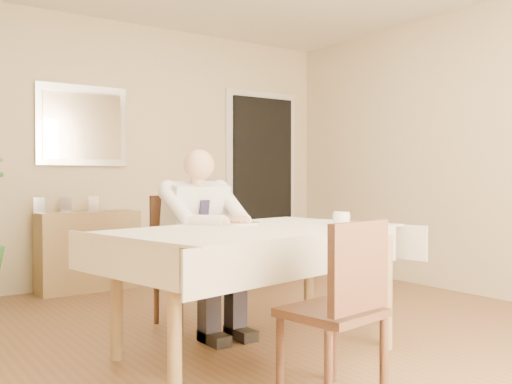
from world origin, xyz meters
TOP-DOWN VIEW (x-y plane):
  - room at (0.00, 0.00)m, footprint 5.00×5.02m
  - doorway at (1.55, 2.46)m, footprint 0.96×0.07m
  - mirror at (-0.54, 2.47)m, footprint 0.86×0.04m
  - dining_table at (-0.35, -0.16)m, footprint 1.91×1.35m
  - chair_far at (-0.35, 0.73)m, footprint 0.47×0.47m
  - chair_near at (-0.45, -1.00)m, footprint 0.46×0.47m
  - seated_man at (-0.35, 0.44)m, footprint 0.48×0.72m
  - plate at (-0.32, 0.08)m, footprint 0.26×0.26m
  - food at (-0.32, 0.08)m, footprint 0.14×0.14m
  - knife at (-0.28, 0.02)m, footprint 0.01×0.13m
  - fork at (-0.36, 0.02)m, footprint 0.01×0.13m
  - coffee_mug at (0.16, -0.34)m, footprint 0.14×0.14m
  - sideboard at (-0.54, 2.32)m, footprint 0.93×0.34m
  - photo_frame_left at (-0.98, 2.32)m, footprint 0.10×0.02m
  - photo_frame_center at (-0.72, 2.38)m, footprint 0.10×0.02m
  - photo_frame_right at (-0.48, 2.33)m, footprint 0.10×0.02m

SIDE VIEW (x-z plane):
  - sideboard at x=-0.54m, z-range 0.00..0.74m
  - chair_near at x=-0.45m, z-range 0.05..0.90m
  - chair_far at x=-0.35m, z-range 0.06..0.98m
  - dining_table at x=-0.35m, z-range 0.29..1.04m
  - seated_man at x=-0.35m, z-range 0.07..1.31m
  - plate at x=-0.32m, z-range 0.75..0.77m
  - knife at x=-0.28m, z-range 0.77..0.78m
  - fork at x=-0.36m, z-range 0.77..0.78m
  - food at x=-0.32m, z-range 0.76..0.81m
  - coffee_mug at x=0.16m, z-range 0.75..0.84m
  - photo_frame_left at x=-0.98m, z-range 0.74..0.88m
  - photo_frame_center at x=-0.72m, z-range 0.74..0.88m
  - photo_frame_right at x=-0.48m, z-range 0.74..0.88m
  - doorway at x=1.55m, z-range -0.05..2.05m
  - room at x=0.00m, z-range 0.00..2.60m
  - mirror at x=-0.54m, z-range 1.17..1.93m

